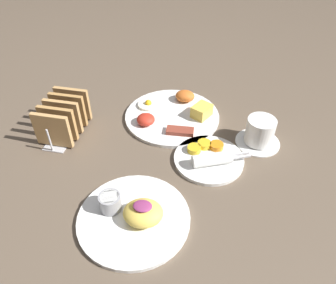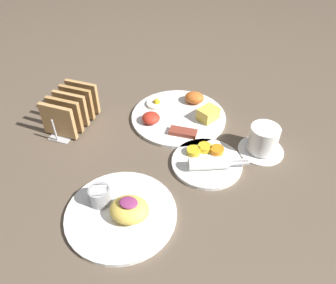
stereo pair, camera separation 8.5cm
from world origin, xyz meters
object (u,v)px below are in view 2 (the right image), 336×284
plate_foreground (121,211)px  plate_breakfast (180,115)px  plate_condiments (207,161)px  toast_rack (71,110)px  coffee_cup (263,141)px

plate_foreground → plate_breakfast: bearing=88.5°
plate_breakfast → plate_condiments: size_ratio=1.45×
plate_breakfast → plate_foreground: (-0.01, -0.38, 0.00)m
plate_condiments → toast_rack: toast_rack is taller
plate_condiments → coffee_cup: bearing=38.8°
plate_condiments → toast_rack: 0.41m
plate_breakfast → plate_foreground: size_ratio=1.15×
plate_condiments → plate_foreground: plate_foreground is taller
plate_breakfast → toast_rack: bearing=-155.3°
plate_condiments → toast_rack: (-0.41, 0.04, 0.04)m
toast_rack → plate_breakfast: bearing=24.7°
plate_foreground → coffee_cup: (0.26, 0.31, 0.02)m
plate_foreground → toast_rack: bearing=137.5°
plate_condiments → coffee_cup: size_ratio=1.61×
plate_breakfast → plate_foreground: bearing=-91.5°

